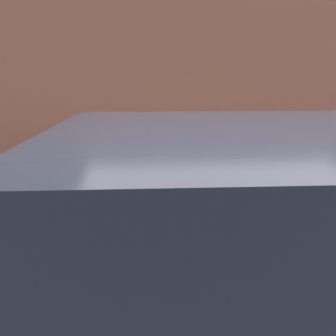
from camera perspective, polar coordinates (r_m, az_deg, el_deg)
The scene contains 4 objects.
sidewalk at distance 4.74m, azimuth 4.57°, elevation -9.87°, with size 24.00×2.80×0.12m.
building_facade at distance 6.32m, azimuth 1.88°, elevation 21.38°, with size 24.00×0.30×5.45m.
parking_meter at distance 3.29m, azimuth 0.00°, elevation -1.19°, with size 0.22×0.13×1.47m.
parked_car_beside_meter at distance 2.23m, azimuth 26.10°, elevation -18.31°, with size 4.81×2.12×1.85m.
Camera 1 is at (-0.75, -2.01, 2.11)m, focal length 35.00 mm.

